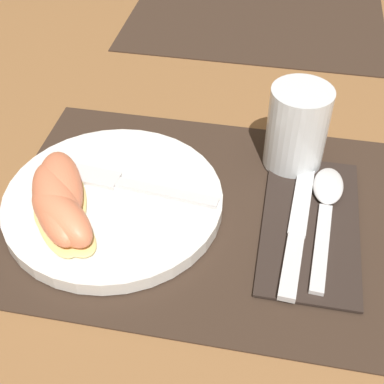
# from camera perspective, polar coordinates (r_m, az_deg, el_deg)

# --- Properties ---
(ground_plane) EXTENTS (3.00, 3.00, 0.00)m
(ground_plane) POSITION_cam_1_polar(r_m,az_deg,el_deg) (0.59, 1.08, -2.18)
(ground_plane) COLOR olive
(placemat) EXTENTS (0.43, 0.32, 0.00)m
(placemat) POSITION_cam_1_polar(r_m,az_deg,el_deg) (0.59, 1.08, -2.04)
(placemat) COLOR #38281E
(placemat) RESTS_ON ground_plane
(placemat_far) EXTENTS (0.43, 0.32, 0.00)m
(placemat_far) POSITION_cam_1_polar(r_m,az_deg,el_deg) (0.98, 6.85, 18.07)
(placemat_far) COLOR #38281E
(placemat_far) RESTS_ON ground_plane
(plate) EXTENTS (0.24, 0.24, 0.02)m
(plate) POSITION_cam_1_polar(r_m,az_deg,el_deg) (0.59, -8.35, -0.97)
(plate) COLOR white
(plate) RESTS_ON placemat
(juice_glass) EXTENTS (0.07, 0.07, 0.10)m
(juice_glass) POSITION_cam_1_polar(r_m,az_deg,el_deg) (0.63, 11.07, 6.27)
(juice_glass) COLOR silver
(juice_glass) RESTS_ON placemat
(napkin) EXTENTS (0.10, 0.21, 0.00)m
(napkin) POSITION_cam_1_polar(r_m,az_deg,el_deg) (0.58, 12.52, -3.56)
(napkin) COLOR #2D231E
(napkin) RESTS_ON placemat
(knife) EXTENTS (0.03, 0.21, 0.01)m
(knife) POSITION_cam_1_polar(r_m,az_deg,el_deg) (0.57, 11.22, -3.50)
(knife) COLOR silver
(knife) RESTS_ON napkin
(spoon) EXTENTS (0.04, 0.18, 0.01)m
(spoon) POSITION_cam_1_polar(r_m,az_deg,el_deg) (0.60, 14.16, -0.92)
(spoon) COLOR silver
(spoon) RESTS_ON napkin
(fork) EXTENTS (0.19, 0.04, 0.00)m
(fork) POSITION_cam_1_polar(r_m,az_deg,el_deg) (0.59, -7.25, 0.95)
(fork) COLOR silver
(fork) RESTS_ON plate
(citrus_wedge_0) EXTENTS (0.09, 0.13, 0.04)m
(citrus_wedge_0) POSITION_cam_1_polar(r_m,az_deg,el_deg) (0.58, -13.88, 0.21)
(citrus_wedge_0) COLOR #F4DB84
(citrus_wedge_0) RESTS_ON plate
(citrus_wedge_1) EXTENTS (0.11, 0.13, 0.04)m
(citrus_wedge_1) POSITION_cam_1_polar(r_m,az_deg,el_deg) (0.56, -14.24, -1.29)
(citrus_wedge_1) COLOR #F4DB84
(citrus_wedge_1) RESTS_ON plate
(citrus_wedge_2) EXTENTS (0.10, 0.09, 0.04)m
(citrus_wedge_2) POSITION_cam_1_polar(r_m,az_deg,el_deg) (0.55, -13.71, -2.74)
(citrus_wedge_2) COLOR #F4DB84
(citrus_wedge_2) RESTS_ON plate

